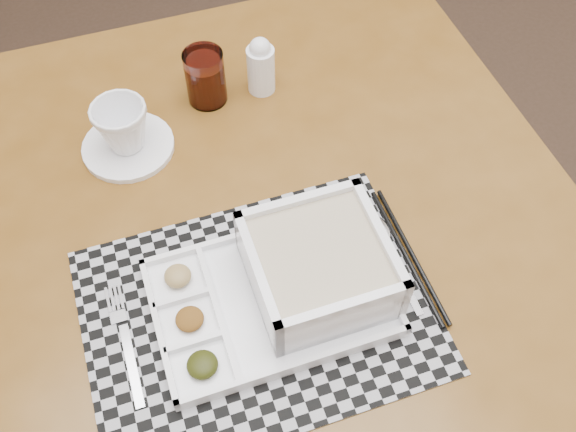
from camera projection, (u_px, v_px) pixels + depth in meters
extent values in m
plane|color=#332319|center=(500.00, 240.00, 1.89)|extent=(5.00, 5.00, 0.00)
cube|color=#5A3710|center=(240.00, 240.00, 0.98)|extent=(1.19, 1.19, 0.04)
cylinder|color=#5A3710|center=(375.00, 127.00, 1.65)|extent=(0.05, 0.05, 0.75)
cube|color=#5A3710|center=(178.00, 76.00, 1.27)|extent=(0.90, 0.15, 0.08)
cube|color=#5A3710|center=(493.00, 189.00, 1.11)|extent=(0.15, 0.90, 0.08)
cube|color=#9B9AA2|center=(257.00, 311.00, 0.88)|extent=(0.51, 0.41, 0.00)
cube|color=white|center=(271.00, 299.00, 0.88)|extent=(0.35, 0.26, 0.01)
cube|color=white|center=(248.00, 234.00, 0.93)|extent=(0.32, 0.05, 0.01)
cube|color=white|center=(296.00, 365.00, 0.82)|extent=(0.32, 0.05, 0.01)
cube|color=white|center=(158.00, 329.00, 0.85)|extent=(0.04, 0.22, 0.01)
cube|color=white|center=(376.00, 263.00, 0.90)|extent=(0.04, 0.22, 0.01)
cube|color=white|center=(218.00, 311.00, 0.86)|extent=(0.04, 0.20, 0.01)
cube|color=white|center=(193.00, 343.00, 0.84)|extent=(0.08, 0.02, 0.01)
cube|color=white|center=(181.00, 299.00, 0.87)|extent=(0.08, 0.02, 0.01)
ellipsoid|color=black|center=(202.00, 365.00, 0.82)|extent=(0.04, 0.04, 0.02)
ellipsoid|color=#43250B|center=(190.00, 319.00, 0.85)|extent=(0.04, 0.04, 0.02)
ellipsoid|color=olive|center=(178.00, 276.00, 0.89)|extent=(0.04, 0.04, 0.02)
cube|color=white|center=(318.00, 278.00, 0.89)|extent=(0.21, 0.21, 0.01)
cube|color=white|center=(298.00, 215.00, 0.91)|extent=(0.18, 0.04, 0.08)
cube|color=white|center=(342.00, 319.00, 0.82)|extent=(0.18, 0.04, 0.08)
cube|color=white|center=(258.00, 283.00, 0.85)|extent=(0.04, 0.18, 0.08)
cube|color=white|center=(377.00, 247.00, 0.88)|extent=(0.04, 0.18, 0.08)
cube|color=#C5B392|center=(319.00, 266.00, 0.87)|extent=(0.18, 0.18, 0.07)
cube|color=#B8B8BF|center=(129.00, 366.00, 0.83)|extent=(0.03, 0.12, 0.00)
cube|color=#B8B8BF|center=(118.00, 317.00, 0.87)|extent=(0.02, 0.02, 0.00)
cube|color=#B8B8BF|center=(108.00, 300.00, 0.89)|extent=(0.01, 0.04, 0.00)
cube|color=#B8B8BF|center=(112.00, 299.00, 0.89)|extent=(0.01, 0.04, 0.00)
cube|color=#B8B8BF|center=(117.00, 298.00, 0.89)|extent=(0.01, 0.04, 0.00)
cube|color=#B8B8BF|center=(121.00, 296.00, 0.89)|extent=(0.01, 0.04, 0.00)
cube|color=#B8B8BF|center=(402.00, 279.00, 0.91)|extent=(0.03, 0.12, 0.00)
ellipsoid|color=#B8B8BF|center=(377.00, 228.00, 0.95)|extent=(0.04, 0.06, 0.01)
cylinder|color=black|center=(406.00, 256.00, 0.93)|extent=(0.04, 0.24, 0.01)
cylinder|color=black|center=(412.00, 254.00, 0.93)|extent=(0.04, 0.24, 0.01)
cylinder|color=white|center=(128.00, 146.00, 1.05)|extent=(0.15, 0.15, 0.01)
imported|color=white|center=(122.00, 127.00, 1.01)|extent=(0.11, 0.11, 0.08)
cylinder|color=white|center=(205.00, 77.00, 1.08)|extent=(0.07, 0.07, 0.10)
cylinder|color=#3A0A04|center=(206.00, 82.00, 1.09)|extent=(0.06, 0.06, 0.08)
cylinder|color=white|center=(261.00, 70.00, 1.10)|extent=(0.05, 0.05, 0.09)
sphere|color=white|center=(260.00, 48.00, 1.06)|extent=(0.04, 0.04, 0.04)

